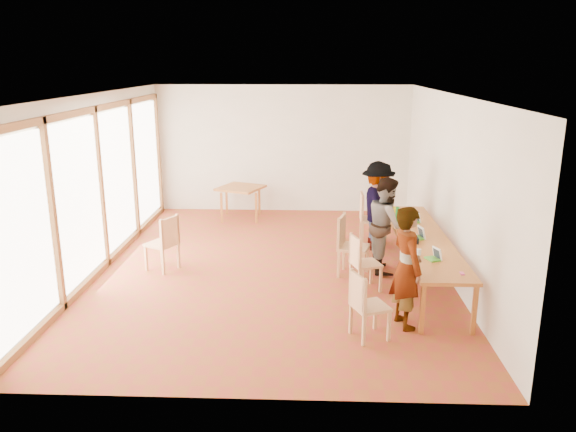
% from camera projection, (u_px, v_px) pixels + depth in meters
% --- Properties ---
extents(ground, '(8.00, 8.00, 0.00)m').
position_uv_depth(ground, '(272.00, 268.00, 9.90)').
color(ground, '#A23D27').
rests_on(ground, ground).
extents(wall_back, '(6.00, 0.10, 3.00)m').
position_uv_depth(wall_back, '(283.00, 149.00, 13.35)').
color(wall_back, '#F0E5CF').
rests_on(wall_back, ground).
extents(wall_front, '(6.00, 0.10, 3.00)m').
position_uv_depth(wall_front, '(244.00, 268.00, 5.65)').
color(wall_front, '#F0E5CF').
rests_on(wall_front, ground).
extents(wall_right, '(0.10, 8.00, 3.00)m').
position_uv_depth(wall_right, '(450.00, 186.00, 9.38)').
color(wall_right, '#F0E5CF').
rests_on(wall_right, ground).
extents(window_wall, '(0.10, 8.00, 3.00)m').
position_uv_depth(window_wall, '(99.00, 183.00, 9.61)').
color(window_wall, white).
rests_on(window_wall, ground).
extents(ceiling, '(6.00, 8.00, 0.04)m').
position_uv_depth(ceiling, '(271.00, 93.00, 9.10)').
color(ceiling, white).
rests_on(ceiling, wall_back).
extents(communal_table, '(0.80, 4.00, 0.75)m').
position_uv_depth(communal_table, '(422.00, 239.00, 9.17)').
color(communal_table, '#BA6529').
rests_on(communal_table, ground).
extents(side_table, '(0.90, 0.90, 0.75)m').
position_uv_depth(side_table, '(241.00, 190.00, 12.84)').
color(side_table, '#BA6529').
rests_on(side_table, ground).
extents(chair_near, '(0.56, 0.56, 0.49)m').
position_uv_depth(chair_near, '(364.00, 299.00, 7.22)').
color(chair_near, '#E1A770').
rests_on(chair_near, ground).
extents(chair_mid, '(0.53, 0.53, 0.48)m').
position_uv_depth(chair_mid, '(361.00, 257.00, 8.80)').
color(chair_mid, '#E1A770').
rests_on(chair_mid, ground).
extents(chair_far, '(0.59, 0.59, 0.55)m').
position_uv_depth(chair_far, '(347.00, 239.00, 9.43)').
color(chair_far, '#E1A770').
rests_on(chair_far, ground).
extents(chair_empty, '(0.47, 0.47, 0.54)m').
position_uv_depth(chair_empty, '(367.00, 213.00, 11.11)').
color(chair_empty, '#E1A770').
rests_on(chair_empty, ground).
extents(chair_spare, '(0.62, 0.62, 0.52)m').
position_uv_depth(chair_spare, '(166.00, 238.00, 9.61)').
color(chair_spare, '#E1A770').
rests_on(chair_spare, ground).
extents(person_near, '(0.57, 0.71, 1.69)m').
position_uv_depth(person_near, '(407.00, 267.00, 7.52)').
color(person_near, gray).
rests_on(person_near, ground).
extents(person_mid, '(0.65, 0.82, 1.65)m').
position_uv_depth(person_mid, '(387.00, 225.00, 9.56)').
color(person_mid, gray).
rests_on(person_mid, ground).
extents(person_far, '(0.75, 1.17, 1.71)m').
position_uv_depth(person_far, '(377.00, 206.00, 10.70)').
color(person_far, gray).
rests_on(person_far, ground).
extents(laptop_near, '(0.25, 0.26, 0.18)m').
position_uv_depth(laptop_near, '(435.00, 256.00, 8.09)').
color(laptop_near, green).
rests_on(laptop_near, communal_table).
extents(laptop_mid, '(0.25, 0.27, 0.20)m').
position_uv_depth(laptop_mid, '(419.00, 235.00, 9.06)').
color(laptop_mid, green).
rests_on(laptop_mid, communal_table).
extents(laptop_far, '(0.23, 0.25, 0.18)m').
position_uv_depth(laptop_far, '(415.00, 219.00, 9.99)').
color(laptop_far, green).
rests_on(laptop_far, communal_table).
extents(yellow_mug, '(0.18, 0.18, 0.11)m').
position_uv_depth(yellow_mug, '(394.00, 210.00, 10.60)').
color(yellow_mug, yellow).
rests_on(yellow_mug, communal_table).
extents(green_bottle, '(0.07, 0.07, 0.28)m').
position_uv_depth(green_bottle, '(397.00, 215.00, 9.95)').
color(green_bottle, '#187C26').
rests_on(green_bottle, communal_table).
extents(clear_glass, '(0.07, 0.07, 0.09)m').
position_uv_depth(clear_glass, '(419.00, 252.00, 8.28)').
color(clear_glass, silver).
rests_on(clear_glass, communal_table).
extents(condiment_cup, '(0.08, 0.08, 0.06)m').
position_uv_depth(condiment_cup, '(415.00, 236.00, 9.10)').
color(condiment_cup, white).
rests_on(condiment_cup, communal_table).
extents(pink_phone, '(0.05, 0.10, 0.01)m').
position_uv_depth(pink_phone, '(462.00, 273.00, 7.54)').
color(pink_phone, '#E93C8D').
rests_on(pink_phone, communal_table).
extents(black_pouch, '(0.16, 0.26, 0.09)m').
position_uv_depth(black_pouch, '(412.00, 239.00, 8.88)').
color(black_pouch, black).
rests_on(black_pouch, communal_table).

